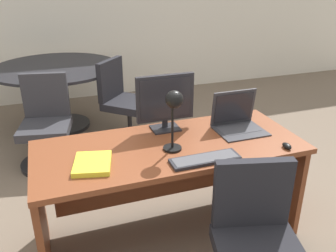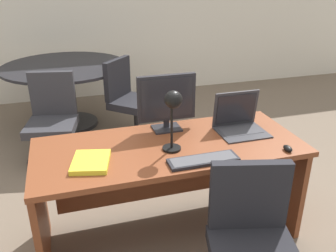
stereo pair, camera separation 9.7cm
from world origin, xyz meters
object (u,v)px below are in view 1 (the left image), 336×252
at_px(meeting_chair_far, 47,130).
at_px(meeting_table, 57,81).
at_px(meeting_chair_near, 125,108).
at_px(desk_lamp, 174,108).
at_px(desk, 167,168).
at_px(keyboard, 205,159).
at_px(laptop, 236,117).
at_px(monitor, 165,100).
at_px(book, 92,164).
at_px(mouse, 287,146).

bearing_deg(meeting_chair_far, meeting_table, 78.35).
bearing_deg(meeting_chair_near, meeting_chair_far, -162.26).
height_order(desk_lamp, meeting_chair_far, desk_lamp).
bearing_deg(meeting_chair_near, desk, -92.12).
height_order(keyboard, meeting_table, meeting_table).
height_order(desk, meeting_table, meeting_table).
bearing_deg(meeting_chair_far, laptop, -44.50).
relative_size(monitor, book, 1.37).
xyz_separation_m(mouse, meeting_table, (-1.29, 2.57, -0.17)).
xyz_separation_m(desk, meeting_table, (-0.60, 2.22, 0.06)).
bearing_deg(laptop, meeting_table, 117.73).
relative_size(monitor, meeting_chair_far, 0.47).
relative_size(desk_lamp, meeting_chair_near, 0.45).
bearing_deg(keyboard, book, 165.87).
xyz_separation_m(keyboard, meeting_table, (-0.72, 2.54, -0.16)).
height_order(desk, laptop, laptop).
bearing_deg(desk, keyboard, -68.21).
relative_size(desk, mouse, 22.28).
bearing_deg(meeting_chair_far, keyboard, -61.56).
xyz_separation_m(desk_lamp, meeting_chair_far, (-0.77, 1.49, -0.67)).
height_order(mouse, meeting_chair_far, meeting_chair_far).
bearing_deg(meeting_table, monitor, -72.20).
distance_m(keyboard, meeting_table, 2.65).
distance_m(desk, book, 0.59).
distance_m(mouse, book, 1.23).
bearing_deg(book, desk_lamp, 2.08).
bearing_deg(desk, desk_lamp, -92.69).
relative_size(desk_lamp, book, 1.34).
height_order(desk_lamp, book, desk_lamp).
bearing_deg(keyboard, mouse, -2.52).
relative_size(keyboard, meeting_chair_far, 0.49).
height_order(laptop, keyboard, laptop).
xyz_separation_m(desk, meeting_chair_far, (-0.77, 1.35, -0.17)).
height_order(desk, desk_lamp, desk_lamp).
distance_m(desk, keyboard, 0.41).
distance_m(monitor, laptop, 0.53).
distance_m(desk, laptop, 0.62).
distance_m(monitor, mouse, 0.87).
height_order(monitor, mouse, monitor).
bearing_deg(mouse, meeting_chair_far, 130.98).
xyz_separation_m(keyboard, mouse, (0.57, -0.03, 0.01)).
bearing_deg(meeting_chair_near, laptop, -72.78).
bearing_deg(meeting_chair_far, meeting_chair_near, 17.74).
distance_m(laptop, desk_lamp, 0.62).
bearing_deg(monitor, desk, -105.03).
distance_m(desk_lamp, book, 0.59).
relative_size(laptop, keyboard, 0.78).
relative_size(mouse, desk_lamp, 0.20).
distance_m(book, meeting_chair_far, 1.58).
bearing_deg(keyboard, meeting_chair_near, 92.05).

